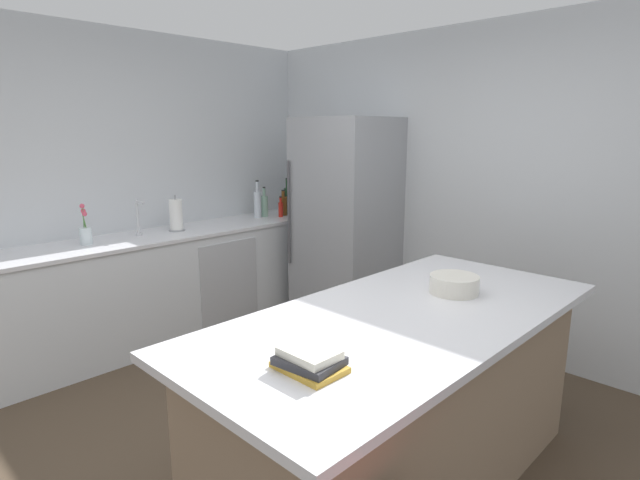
% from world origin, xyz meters
% --- Properties ---
extents(ground_plane, '(7.20, 7.20, 0.00)m').
position_xyz_m(ground_plane, '(0.00, 0.00, 0.00)').
color(ground_plane, '#4C3D2D').
extents(wall_rear, '(6.00, 0.10, 2.60)m').
position_xyz_m(wall_rear, '(0.00, 2.25, 1.30)').
color(wall_rear, silver).
rests_on(wall_rear, ground_plane).
extents(wall_left, '(0.10, 6.00, 2.60)m').
position_xyz_m(wall_left, '(-2.45, 0.00, 1.30)').
color(wall_left, silver).
rests_on(wall_left, ground_plane).
extents(counter_run_left, '(0.64, 3.18, 0.93)m').
position_xyz_m(counter_run_left, '(-2.09, 0.53, 0.46)').
color(counter_run_left, silver).
rests_on(counter_run_left, ground_plane).
extents(kitchen_island, '(1.04, 2.24, 0.92)m').
position_xyz_m(kitchen_island, '(0.48, 0.33, 0.47)').
color(kitchen_island, '#8E755B').
rests_on(kitchen_island, ground_plane).
extents(refrigerator, '(0.80, 0.74, 1.89)m').
position_xyz_m(refrigerator, '(-1.24, 1.84, 0.95)').
color(refrigerator, '#93969B').
rests_on(refrigerator, ground_plane).
extents(sink_faucet, '(0.15, 0.05, 0.30)m').
position_xyz_m(sink_faucet, '(-2.14, 0.29, 1.08)').
color(sink_faucet, silver).
rests_on(sink_faucet, counter_run_left).
extents(flower_vase, '(0.09, 0.09, 0.31)m').
position_xyz_m(flower_vase, '(-2.12, -0.15, 1.01)').
color(flower_vase, silver).
rests_on(flower_vase, counter_run_left).
extents(paper_towel_roll, '(0.14, 0.14, 0.31)m').
position_xyz_m(paper_towel_roll, '(-2.11, 0.61, 1.06)').
color(paper_towel_roll, gray).
rests_on(paper_towel_roll, counter_run_left).
extents(vinegar_bottle, '(0.05, 0.05, 0.29)m').
position_xyz_m(vinegar_bottle, '(-2.00, 2.00, 1.04)').
color(vinegar_bottle, '#994C23').
rests_on(vinegar_bottle, counter_run_left).
extents(wine_bottle, '(0.07, 0.07, 0.37)m').
position_xyz_m(wine_bottle, '(-2.10, 1.91, 1.07)').
color(wine_bottle, '#19381E').
rests_on(wine_bottle, counter_run_left).
extents(whiskey_bottle, '(0.08, 0.08, 0.26)m').
position_xyz_m(whiskey_bottle, '(-2.06, 1.80, 1.03)').
color(whiskey_bottle, brown).
rests_on(whiskey_bottle, counter_run_left).
extents(hot_sauce_bottle, '(0.05, 0.05, 0.21)m').
position_xyz_m(hot_sauce_bottle, '(-2.00, 1.72, 1.01)').
color(hot_sauce_bottle, red).
rests_on(hot_sauce_bottle, counter_run_left).
extents(gin_bottle, '(0.07, 0.07, 0.30)m').
position_xyz_m(gin_bottle, '(-2.14, 1.62, 1.04)').
color(gin_bottle, '#8CB79E').
rests_on(gin_bottle, counter_run_left).
extents(soda_bottle, '(0.07, 0.07, 0.37)m').
position_xyz_m(soda_bottle, '(-2.13, 1.53, 1.07)').
color(soda_bottle, silver).
rests_on(soda_bottle, counter_run_left).
extents(cookbook_stack, '(0.25, 0.20, 0.08)m').
position_xyz_m(cookbook_stack, '(0.57, -0.39, 0.96)').
color(cookbook_stack, gold).
rests_on(cookbook_stack, kitchen_island).
extents(mixing_bowl, '(0.26, 0.26, 0.10)m').
position_xyz_m(mixing_bowl, '(0.49, 0.77, 0.97)').
color(mixing_bowl, silver).
rests_on(mixing_bowl, kitchen_island).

